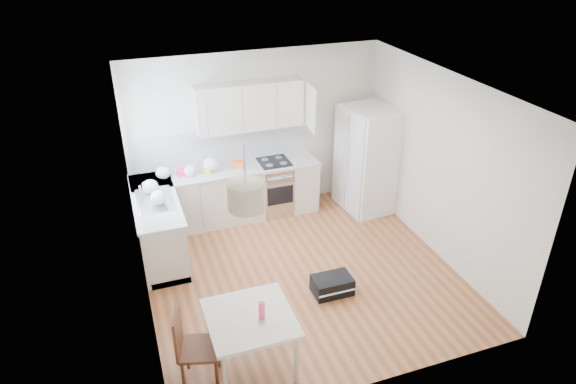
% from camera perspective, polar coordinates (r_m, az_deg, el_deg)
% --- Properties ---
extents(floor, '(4.20, 4.20, 0.00)m').
position_cam_1_polar(floor, '(7.41, 1.45, -8.94)').
color(floor, brown).
rests_on(floor, ground).
extents(ceiling, '(4.20, 4.20, 0.00)m').
position_cam_1_polar(ceiling, '(6.16, 1.76, 11.48)').
color(ceiling, white).
rests_on(ceiling, wall_back).
extents(wall_back, '(4.20, 0.00, 4.20)m').
position_cam_1_polar(wall_back, '(8.49, -3.51, 6.58)').
color(wall_back, silver).
rests_on(wall_back, floor).
extents(wall_left, '(0.00, 4.20, 4.20)m').
position_cam_1_polar(wall_left, '(6.33, -16.50, -2.67)').
color(wall_left, silver).
rests_on(wall_left, floor).
extents(wall_right, '(0.00, 4.20, 4.20)m').
position_cam_1_polar(wall_right, '(7.62, 16.52, 2.78)').
color(wall_right, silver).
rests_on(wall_right, floor).
extents(window_glassblock, '(0.02, 1.00, 1.00)m').
position_cam_1_polar(window_glassblock, '(7.19, -17.61, 4.57)').
color(window_glassblock, '#BFE0F9').
rests_on(window_glassblock, wall_left).
extents(cabinets_back, '(3.00, 0.60, 0.88)m').
position_cam_1_polar(cabinets_back, '(8.48, -6.65, -0.38)').
color(cabinets_back, beige).
rests_on(cabinets_back, floor).
extents(cabinets_left, '(0.60, 1.80, 0.88)m').
position_cam_1_polar(cabinets_left, '(7.83, -14.17, -3.76)').
color(cabinets_left, beige).
rests_on(cabinets_left, floor).
extents(counter_back, '(3.02, 0.64, 0.04)m').
position_cam_1_polar(counter_back, '(8.27, -6.82, 2.42)').
color(counter_back, silver).
rests_on(counter_back, cabinets_back).
extents(counter_left, '(0.64, 1.82, 0.04)m').
position_cam_1_polar(counter_left, '(7.60, -14.57, -0.82)').
color(counter_left, silver).
rests_on(counter_left, cabinets_left).
extents(backsplash_back, '(3.00, 0.01, 0.58)m').
position_cam_1_polar(backsplash_back, '(8.41, -7.41, 5.14)').
color(backsplash_back, silver).
rests_on(backsplash_back, wall_back).
extents(backsplash_left, '(0.01, 1.80, 0.58)m').
position_cam_1_polar(backsplash_left, '(7.45, -17.09, 0.91)').
color(backsplash_left, silver).
rests_on(backsplash_left, wall_left).
extents(upper_cabinets, '(1.70, 0.32, 0.75)m').
position_cam_1_polar(upper_cabinets, '(8.13, -4.33, 9.50)').
color(upper_cabinets, beige).
rests_on(upper_cabinets, wall_back).
extents(range_oven, '(0.50, 0.61, 0.88)m').
position_cam_1_polar(range_oven, '(8.66, -1.51, 0.46)').
color(range_oven, '#BCBEC1').
rests_on(range_oven, floor).
extents(sink, '(0.50, 0.80, 0.16)m').
position_cam_1_polar(sink, '(7.55, -14.54, -0.89)').
color(sink, '#BCBEC1').
rests_on(sink, counter_left).
extents(refrigerator, '(0.94, 0.98, 1.79)m').
position_cam_1_polar(refrigerator, '(8.70, 8.91, 3.56)').
color(refrigerator, white).
rests_on(refrigerator, floor).
extents(dining_table, '(0.92, 0.92, 0.72)m').
position_cam_1_polar(dining_table, '(5.68, -4.22, -14.21)').
color(dining_table, beige).
rests_on(dining_table, floor).
extents(dining_chair, '(0.50, 0.50, 0.97)m').
position_cam_1_polar(dining_chair, '(5.71, -9.80, -16.58)').
color(dining_chair, '#492315').
rests_on(dining_chair, floor).
extents(drink_bottle, '(0.09, 0.09, 0.25)m').
position_cam_1_polar(drink_bottle, '(5.52, -2.93, -12.86)').
color(drink_bottle, '#F5446F').
rests_on(drink_bottle, dining_table).
extents(gym_bag, '(0.53, 0.35, 0.24)m').
position_cam_1_polar(gym_bag, '(7.02, 4.93, -10.26)').
color(gym_bag, black).
rests_on(gym_bag, floor).
extents(pendant_lamp, '(0.38, 0.38, 0.27)m').
position_cam_1_polar(pendant_lamp, '(4.80, -4.69, -0.43)').
color(pendant_lamp, beige).
rests_on(pendant_lamp, ceiling).
extents(grocery_bag_a, '(0.22, 0.19, 0.20)m').
position_cam_1_polar(grocery_bag_a, '(8.10, -13.73, 2.11)').
color(grocery_bag_a, white).
rests_on(grocery_bag_a, counter_back).
extents(grocery_bag_b, '(0.21, 0.18, 0.19)m').
position_cam_1_polar(grocery_bag_b, '(8.09, -10.76, 2.35)').
color(grocery_bag_b, white).
rests_on(grocery_bag_b, counter_back).
extents(grocery_bag_c, '(0.26, 0.22, 0.23)m').
position_cam_1_polar(grocery_bag_c, '(8.18, -8.55, 3.06)').
color(grocery_bag_c, white).
rests_on(grocery_bag_c, counter_back).
extents(grocery_bag_d, '(0.23, 0.20, 0.21)m').
position_cam_1_polar(grocery_bag_d, '(7.71, -15.05, 0.60)').
color(grocery_bag_d, white).
rests_on(grocery_bag_d, counter_back).
extents(grocery_bag_e, '(0.23, 0.20, 0.21)m').
position_cam_1_polar(grocery_bag_e, '(7.37, -14.20, -0.61)').
color(grocery_bag_e, white).
rests_on(grocery_bag_e, counter_left).
extents(snack_orange, '(0.18, 0.13, 0.11)m').
position_cam_1_polar(snack_orange, '(8.28, -5.54, 3.09)').
color(snack_orange, '#F35815').
rests_on(snack_orange, counter_back).
extents(snack_yellow, '(0.17, 0.16, 0.10)m').
position_cam_1_polar(snack_yellow, '(8.16, -8.96, 2.43)').
color(snack_yellow, gold).
rests_on(snack_yellow, counter_back).
extents(snack_red, '(0.16, 0.10, 0.11)m').
position_cam_1_polar(snack_red, '(8.15, -11.69, 2.16)').
color(snack_red, red).
rests_on(snack_red, counter_back).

